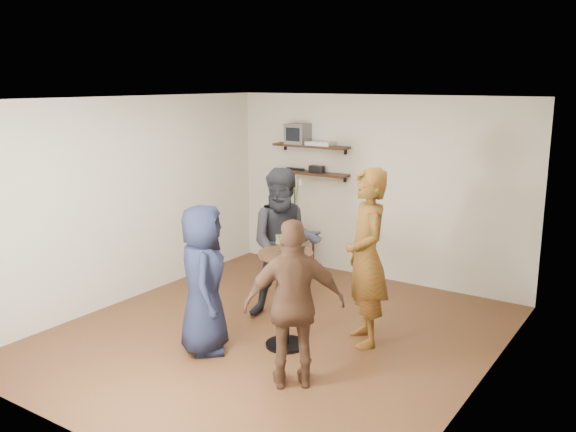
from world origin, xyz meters
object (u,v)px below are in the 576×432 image
Objects in this scene: person_dark at (285,244)px; crt_monitor at (298,134)px; drinks_table at (286,286)px; person_plaid at (366,257)px; person_navy at (203,279)px; radio at (317,169)px; side_table at (296,240)px; dvd_deck at (321,143)px; person_brown at (294,305)px.

crt_monitor is at bearing 83.95° from person_dark.
drinks_table is 0.55× the size of person_plaid.
person_navy is at bearing -74.88° from crt_monitor.
radio is 0.21× the size of drinks_table.
radio is 0.12× the size of person_plaid.
crt_monitor is 2.38m from person_dark.
side_table is 1.92m from person_dark.
person_plaid is at bearing -41.21° from side_table.
drinks_table is (1.38, -2.34, 0.21)m from side_table.
crt_monitor is 3.45m from person_navy.
dvd_deck is 0.22× the size of person_dark.
side_table is 0.53× the size of drinks_table.
dvd_deck is at bearing 73.92° from person_dark.
side_table is at bearing -135.84° from radio.
side_table is at bearing -143.23° from dvd_deck.
dvd_deck is 2.81m from person_plaid.
radio is at bearing 114.63° from drinks_table.
crt_monitor is 0.58× the size of side_table.
person_plaid is 1.22× the size of person_navy.
drinks_table is at bearing -90.00° from person_navy.
dvd_deck reaches higher than person_navy.
person_dark reaches higher than side_table.
side_table is 0.35× the size of person_navy.
side_table is at bearing -26.77° from person_navy.
person_navy is (0.52, -3.11, -0.73)m from radio.
person_brown is at bearing -62.00° from radio.
person_brown is at bearing -57.41° from side_table.
person_navy is at bearing -44.07° from person_brown.
side_table is at bearing 120.55° from drinks_table.
side_table is at bearing -62.55° from crt_monitor.
person_brown is at bearing -135.93° from person_navy.
person_brown is (-0.11, -1.23, -0.16)m from person_plaid.
person_dark is 1.15× the size of person_navy.
dvd_deck is at bearing -32.60° from person_navy.
person_dark is 1.72m from person_brown.
side_table is (-0.28, -0.21, -1.44)m from dvd_deck.
radio is 0.14× the size of person_navy.
person_plaid reaches higher than radio.
dvd_deck is 0.25× the size of person_brown.
person_navy is (-0.16, -1.27, -0.12)m from person_dark.
person_plaid reaches higher than person_dark.
side_table is at bearing 84.09° from person_dark.
person_plaid is (2.03, -1.78, 0.50)m from side_table.
dvd_deck is 0.39m from radio.
drinks_table is (1.11, -2.55, -1.23)m from dvd_deck.
dvd_deck is at bearing 0.00° from radio.
radio is 2.93m from drinks_table.
crt_monitor reaches higher than side_table.
person_plaid is (2.14, -1.99, -1.06)m from crt_monitor.
person_brown is at bearing -50.93° from drinks_table.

